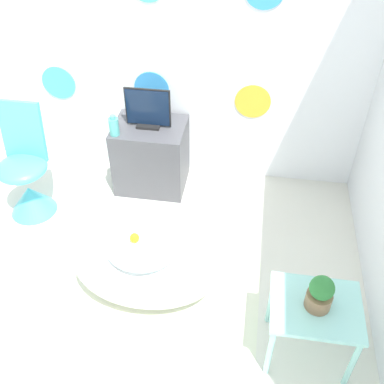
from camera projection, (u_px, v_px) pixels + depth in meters
The scene contains 10 objects.
wall_back_dotted at pixel (148, 15), 3.13m from camera, with size 4.27×0.05×2.60m.
rug at pixel (152, 304), 2.85m from camera, with size 1.35×0.88×0.01m.
bathtub at pixel (146, 265), 2.80m from camera, with size 0.91×0.57×0.46m.
rubber_duck at pixel (134, 238), 2.62m from camera, with size 0.06×0.06×0.07m.
chair at pixel (27, 182), 3.35m from camera, with size 0.37×0.37×0.87m.
tv_cabinet at pixel (151, 156), 3.59m from camera, with size 0.55×0.43×0.56m.
tv at pixel (148, 110), 3.32m from camera, with size 0.34×0.12×0.31m.
vase at pixel (114, 126), 3.27m from camera, with size 0.07×0.07×0.16m.
side_table at pixel (314, 314), 2.37m from camera, with size 0.48×0.39×0.43m.
potted_plant_left at pixel (320, 294), 2.26m from camera, with size 0.13×0.13×0.21m.
Camera 1 is at (0.80, -0.90, 2.40)m, focal length 42.00 mm.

